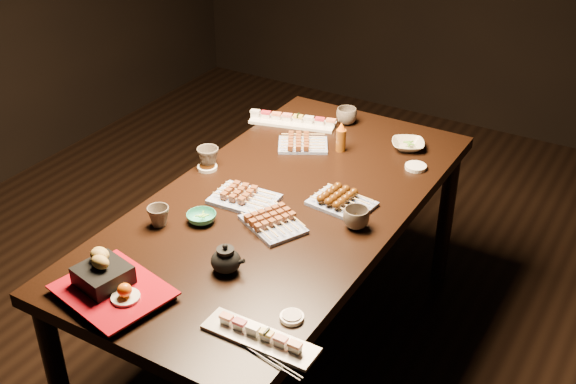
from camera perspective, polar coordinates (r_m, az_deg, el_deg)
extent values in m
plane|color=black|center=(3.32, -2.59, -10.23)|extent=(5.00, 5.00, 0.00)
cube|color=black|center=(2.93, -0.50, -7.07)|extent=(1.10, 1.89, 0.75)
imported|color=teal|center=(2.62, -6.85, -2.03)|extent=(0.15, 0.15, 0.03)
imported|color=#BFB59C|center=(3.14, 9.46, 3.69)|extent=(0.19, 0.19, 0.03)
imported|color=brown|center=(2.61, -10.19, -1.90)|extent=(0.10, 0.10, 0.07)
imported|color=brown|center=(2.57, 5.41, -2.07)|extent=(0.11, 0.11, 0.07)
imported|color=brown|center=(2.96, -6.34, 2.74)|extent=(0.12, 0.12, 0.08)
imported|color=brown|center=(3.32, 4.65, 6.01)|extent=(0.11, 0.11, 0.07)
cylinder|color=brown|center=(3.06, 4.21, 4.38)|extent=(0.05, 0.05, 0.13)
cylinder|color=white|center=(2.96, -6.39, 1.93)|extent=(0.10, 0.10, 0.01)
cylinder|color=white|center=(2.99, 10.06, 1.97)|extent=(0.10, 0.10, 0.02)
cylinder|color=white|center=(2.18, 0.31, -9.87)|extent=(0.08, 0.08, 0.01)
cylinder|color=white|center=(3.36, -0.98, 5.82)|extent=(0.08, 0.08, 0.01)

